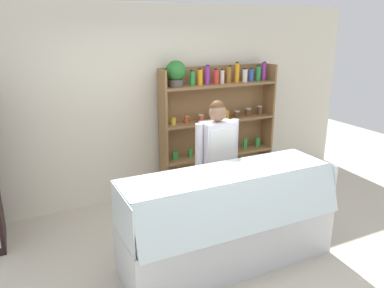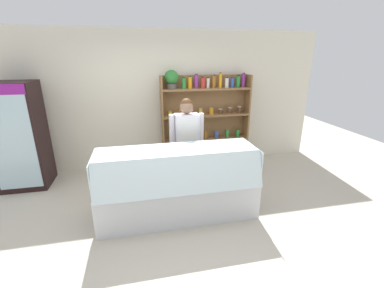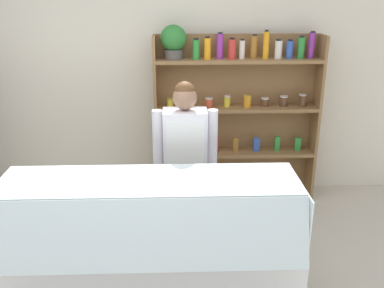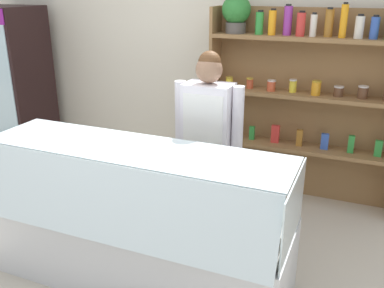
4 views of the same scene
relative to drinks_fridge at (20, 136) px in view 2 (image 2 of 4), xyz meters
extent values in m
plane|color=beige|center=(2.37, -1.52, -0.91)|extent=(12.00, 12.00, 0.00)
cube|color=silver|center=(2.37, 0.53, 0.44)|extent=(6.80, 0.10, 2.70)
cube|color=black|center=(0.00, 0.01, 0.00)|extent=(0.73, 0.64, 1.83)
cube|color=silver|center=(0.00, -0.32, 0.00)|extent=(0.65, 0.01, 1.63)
cylinder|color=#3356B2|center=(-0.20, -0.25, -0.59)|extent=(0.06, 0.06, 0.14)
cylinder|color=#2D8C38|center=(0.00, -0.25, -0.56)|extent=(0.06, 0.06, 0.20)
cylinder|color=#3356B2|center=(0.20, -0.25, -0.59)|extent=(0.06, 0.06, 0.15)
cylinder|color=red|center=(-0.20, -0.25, -0.10)|extent=(0.05, 0.05, 0.18)
cylinder|color=#9E6623|center=(0.00, -0.25, -0.09)|extent=(0.07, 0.07, 0.19)
cylinder|color=purple|center=(0.20, -0.25, -0.12)|extent=(0.05, 0.05, 0.14)
cylinder|color=orange|center=(0.00, -0.25, 0.39)|extent=(0.06, 0.06, 0.20)
cylinder|color=purple|center=(0.20, -0.25, 0.36)|extent=(0.06, 0.06, 0.14)
cube|color=olive|center=(3.33, 0.37, 0.01)|extent=(1.79, 0.02, 1.86)
cube|color=olive|center=(2.45, 0.23, 0.01)|extent=(0.03, 0.28, 1.86)
cube|color=olive|center=(4.21, 0.23, 0.01)|extent=(0.03, 0.28, 1.86)
cube|color=olive|center=(3.33, 0.23, -0.36)|extent=(1.73, 0.28, 0.04)
cube|color=olive|center=(3.33, 0.23, 0.16)|extent=(1.73, 0.28, 0.04)
cube|color=olive|center=(3.33, 0.23, 0.68)|extent=(1.73, 0.28, 0.04)
cylinder|color=#4C4742|center=(2.65, 0.23, 0.75)|extent=(0.19, 0.19, 0.10)
sphere|color=#2A732D|center=(2.65, 0.23, 0.91)|extent=(0.27, 0.27, 0.27)
cylinder|color=#2D8C38|center=(2.88, 0.21, 0.80)|extent=(0.07, 0.07, 0.20)
cylinder|color=black|center=(2.88, 0.23, 0.91)|extent=(0.05, 0.05, 0.02)
cylinder|color=orange|center=(3.00, 0.21, 0.81)|extent=(0.07, 0.07, 0.22)
cylinder|color=black|center=(3.00, 0.23, 0.92)|extent=(0.05, 0.05, 0.02)
cylinder|color=purple|center=(3.13, 0.25, 0.83)|extent=(0.08, 0.08, 0.25)
cylinder|color=black|center=(3.13, 0.23, 0.96)|extent=(0.05, 0.05, 0.02)
cylinder|color=red|center=(3.25, 0.21, 0.80)|extent=(0.08, 0.08, 0.20)
cylinder|color=black|center=(3.25, 0.23, 0.91)|extent=(0.05, 0.05, 0.02)
cylinder|color=silver|center=(3.36, 0.23, 0.79)|extent=(0.06, 0.06, 0.19)
cylinder|color=black|center=(3.36, 0.23, 0.90)|extent=(0.04, 0.04, 0.02)
cylinder|color=#9E6623|center=(3.49, 0.26, 0.82)|extent=(0.07, 0.07, 0.23)
cylinder|color=black|center=(3.49, 0.23, 0.94)|extent=(0.05, 0.05, 0.02)
cylinder|color=orange|center=(3.61, 0.22, 0.84)|extent=(0.06, 0.06, 0.28)
cylinder|color=black|center=(3.61, 0.23, 0.98)|extent=(0.04, 0.04, 0.02)
cylinder|color=silver|center=(3.74, 0.22, 0.79)|extent=(0.08, 0.08, 0.18)
cylinder|color=black|center=(3.74, 0.23, 0.89)|extent=(0.05, 0.05, 0.02)
cylinder|color=#3356B2|center=(3.86, 0.23, 0.79)|extent=(0.07, 0.07, 0.18)
cylinder|color=black|center=(3.86, 0.23, 0.89)|extent=(0.05, 0.05, 0.02)
cylinder|color=#2D8C38|center=(3.98, 0.23, 0.81)|extent=(0.07, 0.07, 0.22)
cylinder|color=black|center=(3.98, 0.23, 0.93)|extent=(0.05, 0.05, 0.02)
cylinder|color=purple|center=(4.09, 0.25, 0.83)|extent=(0.07, 0.07, 0.26)
cylinder|color=black|center=(4.09, 0.23, 0.97)|extent=(0.05, 0.05, 0.02)
cylinder|color=yellow|center=(2.60, 0.24, 0.22)|extent=(0.07, 0.07, 0.09)
cylinder|color=gold|center=(2.60, 0.23, 0.27)|extent=(0.07, 0.07, 0.01)
cylinder|color=#BF4C2D|center=(2.81, 0.25, 0.23)|extent=(0.06, 0.06, 0.09)
cylinder|color=gold|center=(2.81, 0.23, 0.28)|extent=(0.07, 0.07, 0.01)
cylinder|color=#BF4C2D|center=(3.03, 0.22, 0.23)|extent=(0.08, 0.08, 0.09)
cylinder|color=silver|center=(3.03, 0.23, 0.28)|extent=(0.08, 0.08, 0.01)
cylinder|color=yellow|center=(3.22, 0.25, 0.24)|extent=(0.07, 0.07, 0.11)
cylinder|color=silver|center=(3.22, 0.23, 0.30)|extent=(0.07, 0.07, 0.01)
cylinder|color=orange|center=(3.44, 0.21, 0.24)|extent=(0.08, 0.08, 0.12)
cylinder|color=gold|center=(3.44, 0.23, 0.30)|extent=(0.09, 0.09, 0.01)
cylinder|color=brown|center=(3.64, 0.24, 0.22)|extent=(0.09, 0.09, 0.08)
cylinder|color=silver|center=(3.64, 0.23, 0.27)|extent=(0.09, 0.09, 0.01)
cylinder|color=brown|center=(3.84, 0.24, 0.23)|extent=(0.09, 0.09, 0.10)
cylinder|color=silver|center=(3.84, 0.23, 0.29)|extent=(0.09, 0.09, 0.01)
cylinder|color=brown|center=(4.05, 0.23, 0.24)|extent=(0.08, 0.08, 0.12)
cylinder|color=silver|center=(4.05, 0.23, 0.31)|extent=(0.08, 0.08, 0.01)
cube|color=#2D8C38|center=(2.62, 0.23, -0.28)|extent=(0.08, 0.04, 0.12)
cube|color=#2D8C38|center=(2.86, 0.23, -0.27)|extent=(0.05, 0.04, 0.14)
cube|color=red|center=(3.09, 0.23, -0.25)|extent=(0.08, 0.04, 0.18)
cube|color=#9E6623|center=(3.33, 0.23, -0.26)|extent=(0.06, 0.04, 0.16)
cube|color=#3356B2|center=(3.57, 0.23, -0.26)|extent=(0.07, 0.05, 0.15)
cube|color=#2D8C38|center=(3.80, 0.23, -0.26)|extent=(0.06, 0.04, 0.17)
cube|color=#2D8C38|center=(4.04, 0.23, -0.26)|extent=(0.07, 0.04, 0.15)
cube|color=silver|center=(2.47, -1.46, -0.64)|extent=(2.22, 0.72, 0.55)
cube|color=white|center=(2.47, -1.46, -0.34)|extent=(2.16, 0.66, 0.03)
cube|color=silver|center=(2.47, -1.81, -0.14)|extent=(2.18, 0.16, 0.47)
cube|color=silver|center=(2.47, -1.41, 0.09)|extent=(2.18, 0.56, 0.01)
cube|color=silver|center=(1.37, -1.46, -0.14)|extent=(0.01, 0.68, 0.45)
cube|color=silver|center=(3.57, -1.46, -0.14)|extent=(0.01, 0.68, 0.45)
cube|color=beige|center=(1.57, -1.38, -0.30)|extent=(0.17, 0.11, 0.05)
cube|color=white|center=(1.57, -1.59, -0.30)|extent=(0.05, 0.03, 0.02)
cube|color=tan|center=(1.87, -1.38, -0.30)|extent=(0.16, 0.12, 0.05)
cube|color=white|center=(1.87, -1.59, -0.30)|extent=(0.05, 0.03, 0.02)
cube|color=beige|center=(2.17, -1.38, -0.30)|extent=(0.16, 0.13, 0.06)
cube|color=white|center=(2.17, -1.59, -0.30)|extent=(0.05, 0.03, 0.02)
cube|color=tan|center=(2.47, -1.38, -0.31)|extent=(0.17, 0.14, 0.04)
cube|color=white|center=(2.47, -1.59, -0.30)|extent=(0.05, 0.03, 0.02)
cube|color=tan|center=(2.77, -1.38, -0.30)|extent=(0.16, 0.14, 0.05)
cube|color=white|center=(2.77, -1.59, -0.30)|extent=(0.05, 0.03, 0.02)
cube|color=beige|center=(3.07, -1.38, -0.31)|extent=(0.16, 0.14, 0.04)
cube|color=white|center=(3.07, -1.59, -0.30)|extent=(0.05, 0.03, 0.02)
cube|color=tan|center=(3.37, -1.38, -0.30)|extent=(0.16, 0.12, 0.06)
cube|color=white|center=(3.37, -1.59, -0.30)|extent=(0.05, 0.03, 0.02)
cylinder|color=#C1706B|center=(1.54, -1.57, -0.27)|extent=(0.18, 0.14, 0.12)
cylinder|color=#C1706B|center=(1.76, -1.57, -0.26)|extent=(0.22, 0.17, 0.14)
cylinder|color=white|center=(3.02, -1.55, -0.22)|extent=(0.07, 0.07, 0.23)
cylinder|color=white|center=(3.12, -1.55, -0.21)|extent=(0.07, 0.07, 0.24)
cylinder|color=#383D51|center=(2.66, -0.73, -0.55)|extent=(0.13, 0.13, 0.73)
cylinder|color=#383D51|center=(2.83, -0.73, -0.55)|extent=(0.13, 0.13, 0.73)
cube|color=white|center=(2.75, -0.73, 0.12)|extent=(0.38, 0.24, 0.60)
cube|color=white|center=(2.75, -0.86, -0.20)|extent=(0.32, 0.01, 1.13)
cylinder|color=white|center=(2.51, -0.73, 0.15)|extent=(0.09, 0.09, 0.54)
cylinder|color=white|center=(2.99, -0.73, 0.15)|extent=(0.09, 0.09, 0.54)
sphere|color=#8C664C|center=(2.75, -0.73, 0.53)|extent=(0.21, 0.21, 0.21)
sphere|color=brown|center=(2.75, -0.72, 0.58)|extent=(0.18, 0.18, 0.18)
camera|label=1|loc=(0.63, -4.39, 1.46)|focal=35.00mm
camera|label=2|loc=(1.99, -4.68, 1.30)|focal=24.00mm
camera|label=3|loc=(2.69, -4.26, 1.42)|focal=40.00mm
camera|label=4|loc=(3.88, -3.76, 1.13)|focal=40.00mm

